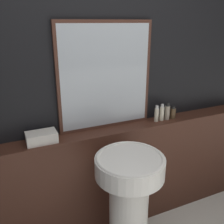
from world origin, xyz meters
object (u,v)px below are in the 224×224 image
pedestal_sink (129,200)px  shampoo_bottle (157,114)px  conditioner_bottle (162,113)px  body_wash_bottle (173,113)px  lotion_bottle (167,112)px  mirror (106,77)px  towel_stack (42,137)px

pedestal_sink → shampoo_bottle: shampoo_bottle is taller
conditioner_bottle → body_wash_bottle: 0.12m
shampoo_bottle → lotion_bottle: lotion_bottle is taller
body_wash_bottle → mirror: bearing=173.2°
mirror → conditioner_bottle: 0.62m
towel_stack → mirror: bearing=7.9°
pedestal_sink → body_wash_bottle: bearing=31.4°
lotion_bottle → body_wash_bottle: lotion_bottle is taller
towel_stack → body_wash_bottle: (1.17, -0.00, 0.01)m
pedestal_sink → lotion_bottle: 0.85m
towel_stack → shampoo_bottle: 1.00m
pedestal_sink → mirror: size_ratio=1.11×
conditioner_bottle → towel_stack: bearing=180.0°
mirror → pedestal_sink: bearing=-92.7°
mirror → conditioner_bottle: size_ratio=5.55×
pedestal_sink → mirror: (0.02, 0.47, 0.83)m
towel_stack → body_wash_bottle: size_ratio=1.90×
mirror → body_wash_bottle: (0.63, -0.08, -0.37)m
towel_stack → body_wash_bottle: bearing=-0.0°
lotion_bottle → body_wash_bottle: (0.06, -0.00, -0.02)m
pedestal_sink → body_wash_bottle: body_wash_bottle is taller
pedestal_sink → lotion_bottle: lotion_bottle is taller
towel_stack → shampoo_bottle: (1.00, 0.00, 0.03)m
towel_stack → conditioner_bottle: bearing=0.0°
mirror → lotion_bottle: (0.57, -0.08, -0.35)m
pedestal_sink → conditioner_bottle: bearing=36.9°
lotion_bottle → conditioner_bottle: bearing=180.0°
pedestal_sink → shampoo_bottle: bearing=40.0°
body_wash_bottle → pedestal_sink: bearing=-148.6°
mirror → shampoo_bottle: 0.58m
shampoo_bottle → body_wash_bottle: bearing=-0.0°
mirror → shampoo_bottle: size_ratio=5.83×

